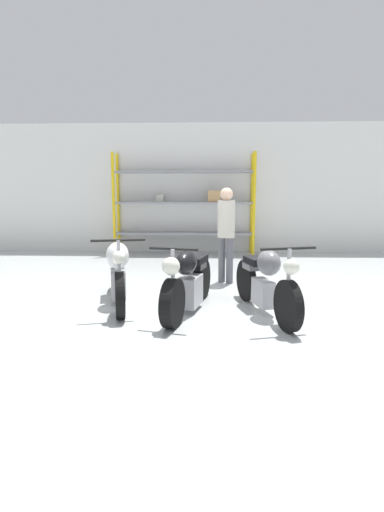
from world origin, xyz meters
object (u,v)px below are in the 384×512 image
(motorcycle_grey, at_px, (265,281))
(person_browsing, at_px, (226,227))
(motorcycle_white, at_px, (118,272))
(motorcycle_black, at_px, (188,281))
(shelving_rack, at_px, (186,202))

(motorcycle_grey, xyz_separation_m, person_browsing, (-0.47, 1.96, 0.58))
(motorcycle_white, relative_size, motorcycle_black, 1.03)
(motorcycle_black, bearing_deg, motorcycle_grey, 98.87)
(shelving_rack, distance_m, motorcycle_white, 5.28)
(motorcycle_white, bearing_deg, shelving_rack, 157.32)
(shelving_rack, relative_size, person_browsing, 2.18)
(motorcycle_grey, distance_m, person_browsing, 2.10)
(shelving_rack, bearing_deg, motorcycle_grey, -75.79)
(motorcycle_white, height_order, motorcycle_grey, motorcycle_white)
(shelving_rack, bearing_deg, person_browsing, -75.32)
(shelving_rack, height_order, motorcycle_white, shelving_rack)
(motorcycle_white, distance_m, motorcycle_grey, 2.23)
(motorcycle_black, distance_m, motorcycle_grey, 1.08)
(motorcycle_white, relative_size, motorcycle_grey, 1.03)
(motorcycle_black, bearing_deg, shelving_rack, -163.05)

